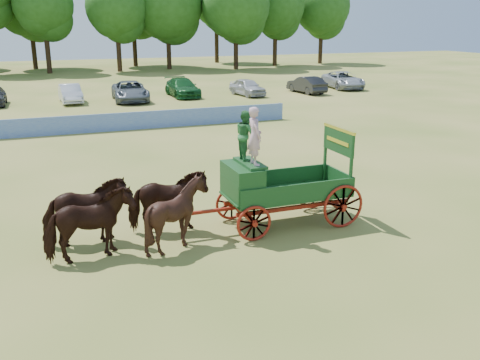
# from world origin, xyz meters

# --- Properties ---
(ground) EXTENTS (160.00, 160.00, 0.00)m
(ground) POSITION_xyz_m (0.00, 0.00, 0.00)
(ground) COLOR #A38D49
(ground) RESTS_ON ground
(horse_lead_left) EXTENTS (2.52, 1.46, 2.00)m
(horse_lead_left) POSITION_xyz_m (-2.06, 0.36, 1.00)
(horse_lead_left) COLOR black
(horse_lead_left) RESTS_ON ground
(horse_lead_right) EXTENTS (2.37, 1.09, 2.00)m
(horse_lead_right) POSITION_xyz_m (-2.06, 1.46, 1.00)
(horse_lead_right) COLOR black
(horse_lead_right) RESTS_ON ground
(horse_wheel_left) EXTENTS (2.17, 2.02, 2.00)m
(horse_wheel_left) POSITION_xyz_m (0.34, 0.36, 1.00)
(horse_wheel_left) COLOR black
(horse_wheel_left) RESTS_ON ground
(horse_wheel_right) EXTENTS (2.51, 1.43, 2.00)m
(horse_wheel_right) POSITION_xyz_m (0.34, 1.46, 1.00)
(horse_wheel_right) COLOR black
(horse_wheel_right) RESTS_ON ground
(farm_dray) EXTENTS (6.00, 2.00, 3.87)m
(farm_dray) POSITION_xyz_m (3.29, 0.92, 1.66)
(farm_dray) COLOR #A12910
(farm_dray) RESTS_ON ground
(sponsor_banner) EXTENTS (26.00, 0.08, 1.05)m
(sponsor_banner) POSITION_xyz_m (-1.00, 18.00, 0.53)
(sponsor_banner) COLOR blue
(sponsor_banner) RESTS_ON ground
(parked_cars) EXTENTS (53.38, 7.04, 1.62)m
(parked_cars) POSITION_xyz_m (-0.04, 30.23, 0.76)
(parked_cars) COLOR silver
(parked_cars) RESTS_ON ground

